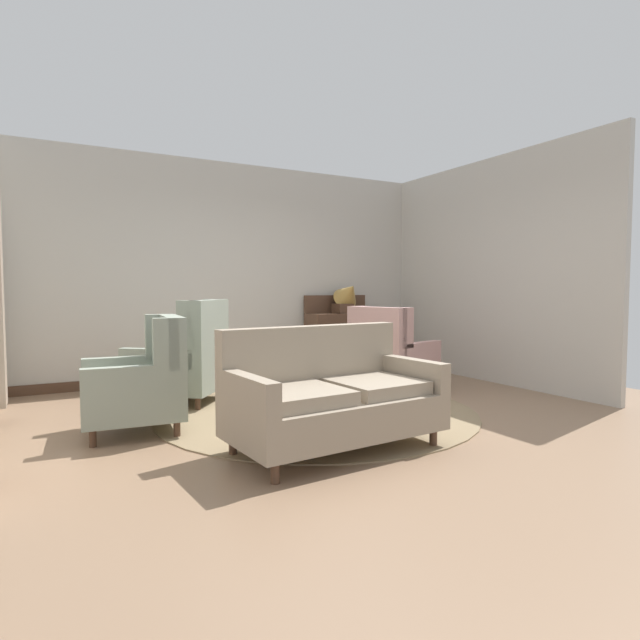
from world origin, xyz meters
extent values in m
plane|color=#896B51|center=(0.00, 0.00, 0.00)|extent=(7.95, 7.95, 0.00)
cube|color=#BCB7AD|center=(0.00, 2.64, 1.46)|extent=(5.84, 0.08, 2.92)
cube|color=#BCB7AD|center=(2.84, 0.79, 1.46)|extent=(0.08, 3.70, 2.92)
cube|color=#4C3323|center=(0.00, 2.59, 0.06)|extent=(5.68, 0.03, 0.12)
cylinder|color=#847051|center=(0.00, 0.30, 0.01)|extent=(3.14, 3.14, 0.01)
cylinder|color=#4C3323|center=(-0.10, 0.25, 0.52)|extent=(0.82, 0.82, 0.03)
cylinder|color=#4C3323|center=(-0.10, 0.25, 0.27)|extent=(0.10, 0.10, 0.45)
cube|color=#4C3323|center=(0.12, 0.22, 0.04)|extent=(0.29, 0.10, 0.07)
cube|color=#4C3323|center=(-0.20, 0.45, 0.04)|extent=(0.18, 0.28, 0.07)
cube|color=#4C3323|center=(-0.21, 0.07, 0.04)|extent=(0.20, 0.27, 0.07)
cylinder|color=brown|center=(-0.11, 0.20, 0.55)|extent=(0.09, 0.09, 0.02)
ellipsoid|color=brown|center=(-0.11, 0.20, 0.67)|extent=(0.16, 0.16, 0.22)
cylinder|color=brown|center=(-0.11, 0.20, 0.82)|extent=(0.06, 0.06, 0.08)
torus|color=brown|center=(-0.11, 0.20, 0.86)|extent=(0.11, 0.11, 0.02)
cube|color=gray|center=(-0.45, -0.85, 0.28)|extent=(1.65, 0.94, 0.27)
cube|color=gray|center=(-0.48, -0.52, 0.67)|extent=(1.59, 0.26, 0.51)
cube|color=gray|center=(-0.80, -0.92, 0.46)|extent=(0.68, 0.66, 0.10)
cube|color=gray|center=(-0.10, -0.86, 0.46)|extent=(0.68, 0.66, 0.10)
cube|color=gray|center=(-1.19, -0.96, 0.53)|extent=(0.17, 0.72, 0.24)
cube|color=gray|center=(0.29, -0.84, 0.53)|extent=(0.17, 0.72, 0.24)
cylinder|color=#4C3323|center=(-1.12, -1.23, 0.07)|extent=(0.06, 0.06, 0.14)
cylinder|color=#4C3323|center=(0.26, -1.12, 0.07)|extent=(0.06, 0.06, 0.14)
cylinder|color=#4C3323|center=(-1.17, -0.58, 0.07)|extent=(0.06, 0.06, 0.14)
cylinder|color=#4C3323|center=(0.21, -0.47, 0.07)|extent=(0.06, 0.06, 0.14)
cube|color=gray|center=(-1.72, 0.39, 0.29)|extent=(0.85, 0.79, 0.29)
cube|color=gray|center=(-1.39, 0.36, 0.71)|extent=(0.20, 0.73, 0.56)
cube|color=gray|center=(-1.45, 0.68, 0.78)|extent=(0.21, 0.12, 0.42)
cube|color=gray|center=(-1.51, 0.06, 0.78)|extent=(0.21, 0.12, 0.42)
cube|color=gray|center=(-1.74, 0.70, 0.52)|extent=(0.70, 0.16, 0.18)
cube|color=gray|center=(-1.79, 0.08, 0.52)|extent=(0.70, 0.16, 0.18)
cylinder|color=#4C3323|center=(-2.01, 0.70, 0.07)|extent=(0.06, 0.06, 0.14)
cylinder|color=#4C3323|center=(-2.06, 0.14, 0.07)|extent=(0.06, 0.06, 0.14)
cylinder|color=#4C3323|center=(-1.38, 0.64, 0.07)|extent=(0.06, 0.06, 0.14)
cylinder|color=#4C3323|center=(-1.42, 0.08, 0.07)|extent=(0.06, 0.06, 0.14)
cube|color=gray|center=(-1.11, 1.39, 0.28)|extent=(1.18, 1.16, 0.28)
cube|color=gray|center=(-0.82, 1.16, 0.76)|extent=(0.59, 0.69, 0.68)
cube|color=gray|center=(-0.68, 1.48, 0.85)|extent=(0.22, 0.20, 0.52)
cube|color=gray|center=(-1.10, 0.95, 0.85)|extent=(0.22, 0.20, 0.52)
cube|color=gray|center=(-0.94, 1.69, 0.52)|extent=(0.68, 0.57, 0.20)
cube|color=gray|center=(-1.36, 1.16, 0.52)|extent=(0.68, 0.57, 0.20)
cylinder|color=#4C3323|center=(-1.20, 1.86, 0.07)|extent=(0.06, 0.06, 0.14)
cylinder|color=#4C3323|center=(-1.59, 1.38, 0.07)|extent=(0.06, 0.06, 0.14)
cylinder|color=#4C3323|center=(-0.63, 1.41, 0.07)|extent=(0.06, 0.06, 0.14)
cylinder|color=#4C3323|center=(-1.02, 0.93, 0.07)|extent=(0.06, 0.06, 0.14)
cube|color=tan|center=(1.36, 0.85, 0.28)|extent=(0.96, 0.96, 0.27)
cube|color=tan|center=(1.04, 0.77, 0.71)|extent=(0.32, 0.81, 0.60)
cube|color=tan|center=(1.21, 0.45, 0.78)|extent=(0.22, 0.14, 0.45)
cube|color=tan|center=(1.04, 1.14, 0.78)|extent=(0.22, 0.14, 0.45)
cube|color=tan|center=(1.49, 0.52, 0.51)|extent=(0.70, 0.26, 0.19)
cube|color=tan|center=(1.32, 1.20, 0.51)|extent=(0.70, 0.26, 0.19)
cylinder|color=#4C3323|center=(1.74, 0.61, 0.07)|extent=(0.06, 0.06, 0.14)
cylinder|color=#4C3323|center=(1.59, 1.23, 0.07)|extent=(0.06, 0.06, 0.14)
cylinder|color=#4C3323|center=(1.12, 0.46, 0.07)|extent=(0.06, 0.06, 0.14)
cylinder|color=#4C3323|center=(0.97, 1.09, 0.07)|extent=(0.06, 0.06, 0.14)
cylinder|color=#4C3323|center=(1.42, 1.23, 0.66)|extent=(0.51, 0.51, 0.03)
cylinder|color=#4C3323|center=(1.42, 1.23, 0.32)|extent=(0.07, 0.07, 0.65)
cylinder|color=#4C3323|center=(1.42, 1.23, 0.02)|extent=(0.33, 0.33, 0.04)
cube|color=#4C3323|center=(1.52, 2.34, 0.48)|extent=(1.04, 0.42, 0.76)
cube|color=#4C3323|center=(1.52, 2.54, 1.00)|extent=(1.04, 0.04, 0.26)
cube|color=#4C3323|center=(1.05, 2.18, 0.05)|extent=(0.06, 0.06, 0.10)
cube|color=#4C3323|center=(1.99, 2.18, 0.05)|extent=(0.06, 0.06, 0.10)
cube|color=#4C3323|center=(1.05, 2.51, 0.05)|extent=(0.06, 0.06, 0.10)
cube|color=#4C3323|center=(1.99, 2.51, 0.05)|extent=(0.06, 0.06, 0.10)
cube|color=#4C3323|center=(1.52, 2.32, 0.93)|extent=(0.24, 0.24, 0.14)
cone|color=#B28942|center=(1.58, 2.24, 1.17)|extent=(0.40, 0.50, 0.48)
camera|label=1|loc=(-2.40, -4.16, 1.22)|focal=29.06mm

